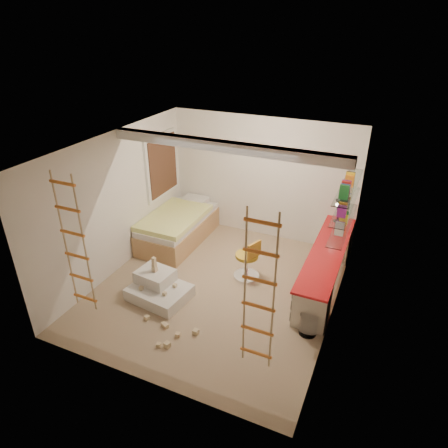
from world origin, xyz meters
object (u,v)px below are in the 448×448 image
at_px(swivel_chair, 248,264).
at_px(desk, 326,266).
at_px(play_platform, 158,288).
at_px(bed, 178,227).

bearing_deg(swivel_chair, desk, 14.36).
xyz_separation_m(desk, play_platform, (-2.55, -1.48, -0.24)).
bearing_deg(bed, desk, -6.49).
distance_m(desk, bed, 3.22).
distance_m(desk, play_platform, 2.96).
bearing_deg(play_platform, desk, 30.18).
bearing_deg(bed, play_platform, -70.58).
relative_size(desk, bed, 1.40).
distance_m(bed, swivel_chair, 1.99).
distance_m(desk, swivel_chair, 1.39).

